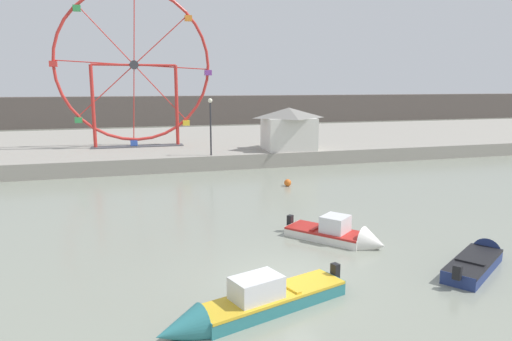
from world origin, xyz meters
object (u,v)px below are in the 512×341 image
Objects in this scene: motorboat_white_red_stripe at (343,235)px; motorboat_navy_blue at (479,259)px; carnival_booth_white_ticket at (289,128)px; promenade_lamp_near at (211,119)px; mooring_buoy_orange at (288,183)px; motorboat_teal_painted at (246,305)px; ferris_wheel_red_frame at (134,68)px.

motorboat_white_red_stripe is 4.90m from motorboat_navy_blue.
promenade_lamp_near is at bearing -164.43° from carnival_booth_white_ticket.
motorboat_white_red_stripe reaches higher than mooring_buoy_orange.
motorboat_teal_painted reaches higher than mooring_buoy_orange.
promenade_lamp_near is (-5.41, 20.58, 3.51)m from motorboat_navy_blue.
motorboat_teal_painted is 1.42× the size of promenade_lamp_near.
motorboat_navy_blue is 0.93× the size of carnival_booth_white_ticket.
mooring_buoy_orange is (-1.96, 13.80, -0.02)m from motorboat_navy_blue.
ferris_wheel_red_frame is 8.89m from promenade_lamp_near.
mooring_buoy_orange is (-3.03, -8.14, -2.57)m from carnival_booth_white_ticket.
ferris_wheel_red_frame reaches higher than motorboat_white_red_stripe.
mooring_buoy_orange is at bearing -131.92° from motorboat_teal_painted.
carnival_booth_white_ticket is at bearing 11.75° from promenade_lamp_near.
carnival_booth_white_ticket is 6.69m from promenade_lamp_near.
carnival_booth_white_ticket is at bearing -23.77° from ferris_wheel_red_frame.
motorboat_white_red_stripe is at bearing 100.52° from motorboat_navy_blue.
promenade_lamp_near is 9.33× the size of mooring_buoy_orange.
ferris_wheel_red_frame is 28.97× the size of mooring_buoy_orange.
ferris_wheel_red_frame is 3.10× the size of promenade_lamp_near.
promenade_lamp_near reaches higher than motorboat_white_red_stripe.
motorboat_teal_painted is 13.28× the size of mooring_buoy_orange.
ferris_wheel_red_frame is 17.22m from mooring_buoy_orange.
carnival_booth_white_ticket is at bearing 69.57° from mooring_buoy_orange.
ferris_wheel_red_frame reaches higher than motorboat_navy_blue.
mooring_buoy_orange is at bearing -106.61° from carnival_booth_white_ticket.
motorboat_teal_painted reaches higher than motorboat_navy_blue.
motorboat_navy_blue is (8.65, 1.21, -0.08)m from motorboat_teal_painted.
carnival_booth_white_ticket is (1.07, 21.93, 2.55)m from motorboat_navy_blue.
promenade_lamp_near is 8.39m from mooring_buoy_orange.
motorboat_teal_painted is at bearing -86.54° from ferris_wheel_red_frame.
motorboat_navy_blue is at bearing -88.97° from carnival_booth_white_ticket.
motorboat_white_red_stripe is at bearing -98.05° from mooring_buoy_orange.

